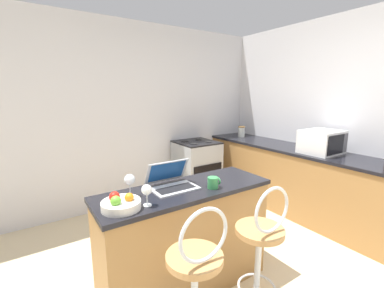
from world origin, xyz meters
name	(u,v)px	position (x,y,z in m)	size (l,w,h in m)	color
wall_back	(133,116)	(0.00, 2.61, 1.30)	(12.00, 0.06, 2.60)	silver
breakfast_bar	(186,239)	(-0.31, 0.69, 0.45)	(1.43, 0.49, 0.89)	#9E703D
counter_right	(299,181)	(1.75, 1.04, 0.45)	(0.66, 3.11, 0.89)	#9E703D
bar_stool_far	(260,257)	(-0.03, 0.14, 0.50)	(0.40, 0.40, 1.04)	silver
laptop	(171,181)	(-0.39, 0.77, 0.95)	(0.36, 0.29, 0.21)	#B7BABF
microwave	(322,142)	(1.73, 0.78, 1.04)	(0.47, 0.40, 0.29)	white
stove_range	(196,169)	(0.86, 2.26, 0.45)	(0.59, 0.61, 0.90)	#9EA3A8
wine_glass_short	(130,180)	(-0.74, 0.77, 1.02)	(0.08, 0.08, 0.17)	silver
fruit_bowl	(121,204)	(-0.86, 0.61, 0.93)	(0.26, 0.26, 0.11)	silver
mug_green	(213,183)	(-0.13, 0.57, 0.94)	(0.10, 0.08, 0.09)	#338447
storage_jar	(241,131)	(1.75, 2.20, 0.99)	(0.12, 0.12, 0.18)	silver
wine_glass_tall	(147,191)	(-0.70, 0.56, 1.00)	(0.07, 0.07, 0.15)	silver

